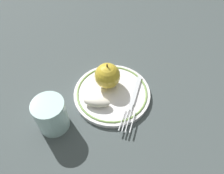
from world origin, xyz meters
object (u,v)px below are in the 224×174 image
Objects in this scene: plate at (112,93)px; apple_red_whole at (107,76)px; fork at (133,100)px; drinking_glass at (51,115)px; apple_slice_front at (97,102)px.

plate is 0.05m from apple_red_whole.
apple_red_whole is (-0.00, -0.03, 0.04)m from plate.
plate is at bearing -101.82° from fork.
apple_red_whole reaches higher than plate.
fork is 1.69× the size of drinking_glass.
apple_slice_front is at bearing -179.13° from drinking_glass.
apple_slice_front reaches higher than fork.
drinking_glass is (0.17, 0.05, -0.01)m from apple_red_whole.
apple_red_whole is at bearing -113.32° from fork.
fork reaches higher than plate.
apple_slice_front is at bearing 21.30° from plate.
plate is at bearing -172.42° from drinking_glass.
apple_slice_front is at bearing 43.17° from apple_red_whole.
fork is at bearing 126.12° from plate.
apple_red_whole is 0.10m from fork.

